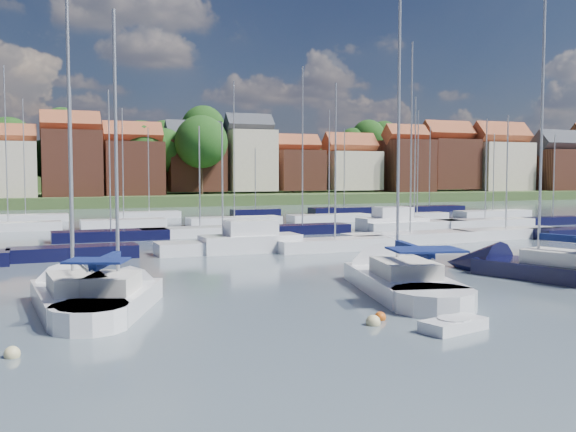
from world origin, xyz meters
name	(u,v)px	position (x,y,z in m)	size (l,w,h in m)	color
ground	(238,228)	(0.00, 40.00, 0.00)	(260.00, 260.00, 0.00)	#46545F
sailboat_left	(122,298)	(-16.16, 4.22, 0.37)	(5.93, 9.69, 12.96)	white
sailboat_centre	(389,278)	(-3.28, 4.50, 0.35)	(6.37, 13.45, 17.59)	white
sailboat_navy	(523,269)	(4.95, 4.40, 0.36)	(6.43, 11.77, 15.80)	black
sailboat_far	(71,297)	(-18.11, 5.31, 0.34)	(3.67, 10.90, 14.23)	white
tender	(453,325)	(-5.95, -4.31, 0.20)	(2.66, 1.71, 0.53)	white
buoy_a	(12,357)	(-20.18, -2.11, 0.00)	(0.48, 0.48, 0.48)	beige
buoy_b	(373,325)	(-8.13, -2.52, 0.00)	(0.54, 0.54, 0.54)	beige
buoy_c	(380,320)	(-7.47, -1.89, 0.00)	(0.43, 0.43, 0.43)	#D85914
buoy_e	(511,268)	(6.23, 6.81, 0.00)	(0.46, 0.46, 0.46)	#D85914
marina_field	(272,226)	(1.91, 35.15, 0.43)	(79.62, 41.41, 15.93)	white
far_shore_town	(130,178)	(2.23, 132.67, 4.61)	(212.46, 90.00, 22.27)	#384F27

